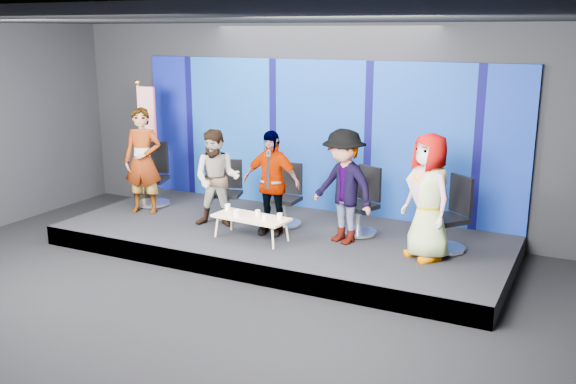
{
  "coord_description": "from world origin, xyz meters",
  "views": [
    {
      "loc": [
        4.41,
        -6.11,
        3.39
      ],
      "look_at": [
        0.16,
        2.4,
        0.97
      ],
      "focal_mm": 40.0,
      "sensor_mm": 36.0,
      "label": 1
    }
  ],
  "objects_px": {
    "chair_a": "(153,185)",
    "panelist_b": "(217,179)",
    "panelist_d": "(343,187)",
    "chair_e": "(449,226)",
    "mug_b": "(236,213)",
    "mug_a": "(228,207)",
    "chair_b": "(228,199)",
    "chair_c": "(286,205)",
    "panelist_e": "(428,197)",
    "coffee_table": "(251,218)",
    "mug_e": "(280,216)",
    "panelist_c": "(271,183)",
    "mug_c": "(258,213)",
    "chair_d": "(361,212)",
    "flag_stand": "(145,137)",
    "mug_d": "(265,217)",
    "panelist_a": "(143,161)"
  },
  "relations": [
    {
      "from": "panelist_a",
      "to": "panelist_e",
      "type": "xyz_separation_m",
      "value": [
        4.97,
        -0.11,
        -0.03
      ]
    },
    {
      "from": "chair_c",
      "to": "coffee_table",
      "type": "height_order",
      "value": "chair_c"
    },
    {
      "from": "chair_a",
      "to": "mug_e",
      "type": "height_order",
      "value": "chair_a"
    },
    {
      "from": "chair_c",
      "to": "mug_d",
      "type": "height_order",
      "value": "chair_c"
    },
    {
      "from": "chair_b",
      "to": "panelist_c",
      "type": "distance_m",
      "value": 1.24
    },
    {
      "from": "panelist_b",
      "to": "mug_a",
      "type": "relative_size",
      "value": 15.43
    },
    {
      "from": "chair_a",
      "to": "panelist_e",
      "type": "relative_size",
      "value": 0.64
    },
    {
      "from": "chair_c",
      "to": "chair_e",
      "type": "bearing_deg",
      "value": -2.72
    },
    {
      "from": "chair_b",
      "to": "chair_d",
      "type": "height_order",
      "value": "chair_d"
    },
    {
      "from": "coffee_table",
      "to": "mug_c",
      "type": "distance_m",
      "value": 0.13
    },
    {
      "from": "mug_a",
      "to": "chair_b",
      "type": "bearing_deg",
      "value": 120.84
    },
    {
      "from": "chair_c",
      "to": "coffee_table",
      "type": "bearing_deg",
      "value": -99.28
    },
    {
      "from": "panelist_b",
      "to": "panelist_c",
      "type": "relative_size",
      "value": 0.97
    },
    {
      "from": "chair_a",
      "to": "panelist_e",
      "type": "height_order",
      "value": "panelist_e"
    },
    {
      "from": "mug_a",
      "to": "mug_d",
      "type": "xyz_separation_m",
      "value": [
        0.77,
        -0.22,
        -0.01
      ]
    },
    {
      "from": "chair_e",
      "to": "mug_e",
      "type": "relative_size",
      "value": 11.64
    },
    {
      "from": "panelist_e",
      "to": "mug_e",
      "type": "xyz_separation_m",
      "value": [
        -2.12,
        -0.32,
        -0.47
      ]
    },
    {
      "from": "chair_b",
      "to": "chair_e",
      "type": "distance_m",
      "value": 3.7
    },
    {
      "from": "mug_c",
      "to": "flag_stand",
      "type": "distance_m",
      "value": 3.29
    },
    {
      "from": "panelist_d",
      "to": "chair_e",
      "type": "height_order",
      "value": "panelist_d"
    },
    {
      "from": "panelist_e",
      "to": "mug_d",
      "type": "bearing_deg",
      "value": -130.27
    },
    {
      "from": "coffee_table",
      "to": "mug_e",
      "type": "bearing_deg",
      "value": 6.59
    },
    {
      "from": "panelist_c",
      "to": "mug_a",
      "type": "distance_m",
      "value": 0.79
    },
    {
      "from": "chair_b",
      "to": "chair_c",
      "type": "xyz_separation_m",
      "value": [
        1.05,
        0.06,
        0.01
      ]
    },
    {
      "from": "coffee_table",
      "to": "mug_b",
      "type": "xyz_separation_m",
      "value": [
        -0.19,
        -0.11,
        0.08
      ]
    },
    {
      "from": "chair_d",
      "to": "mug_c",
      "type": "bearing_deg",
      "value": -123.59
    },
    {
      "from": "chair_b",
      "to": "mug_e",
      "type": "relative_size",
      "value": 10.42
    },
    {
      "from": "chair_b",
      "to": "coffee_table",
      "type": "distance_m",
      "value": 1.25
    },
    {
      "from": "panelist_e",
      "to": "panelist_d",
      "type": "bearing_deg",
      "value": -147.38
    },
    {
      "from": "panelist_e",
      "to": "mug_b",
      "type": "height_order",
      "value": "panelist_e"
    },
    {
      "from": "chair_b",
      "to": "mug_d",
      "type": "height_order",
      "value": "chair_b"
    },
    {
      "from": "panelist_e",
      "to": "mug_c",
      "type": "relative_size",
      "value": 19.61
    },
    {
      "from": "chair_b",
      "to": "coffee_table",
      "type": "xyz_separation_m",
      "value": [
        0.92,
        -0.84,
        0.01
      ]
    },
    {
      "from": "chair_d",
      "to": "mug_e",
      "type": "distance_m",
      "value": 1.32
    },
    {
      "from": "mug_b",
      "to": "mug_a",
      "type": "bearing_deg",
      "value": 142.15
    },
    {
      "from": "chair_a",
      "to": "mug_e",
      "type": "bearing_deg",
      "value": -33.6
    },
    {
      "from": "mug_b",
      "to": "coffee_table",
      "type": "bearing_deg",
      "value": 29.19
    },
    {
      "from": "chair_a",
      "to": "flag_stand",
      "type": "height_order",
      "value": "flag_stand"
    },
    {
      "from": "panelist_a",
      "to": "mug_d",
      "type": "xyz_separation_m",
      "value": [
        2.67,
        -0.57,
        -0.5
      ]
    },
    {
      "from": "coffee_table",
      "to": "mug_a",
      "type": "xyz_separation_m",
      "value": [
        -0.49,
        0.13,
        0.08
      ]
    },
    {
      "from": "chair_b",
      "to": "panelist_d",
      "type": "relative_size",
      "value": 0.57
    },
    {
      "from": "chair_b",
      "to": "flag_stand",
      "type": "relative_size",
      "value": 0.44
    },
    {
      "from": "mug_c",
      "to": "panelist_d",
      "type": "bearing_deg",
      "value": 19.35
    },
    {
      "from": "chair_a",
      "to": "panelist_b",
      "type": "distance_m",
      "value": 1.9
    },
    {
      "from": "chair_b",
      "to": "chair_c",
      "type": "height_order",
      "value": "chair_c"
    },
    {
      "from": "mug_d",
      "to": "chair_a",
      "type": "bearing_deg",
      "value": 159.95
    },
    {
      "from": "panelist_a",
      "to": "chair_c",
      "type": "xyz_separation_m",
      "value": [
        2.52,
        0.43,
        -0.58
      ]
    },
    {
      "from": "chair_e",
      "to": "flag_stand",
      "type": "bearing_deg",
      "value": -145.47
    },
    {
      "from": "mug_d",
      "to": "mug_a",
      "type": "bearing_deg",
      "value": 164.16
    },
    {
      "from": "mug_c",
      "to": "panelist_c",
      "type": "bearing_deg",
      "value": 79.95
    }
  ]
}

